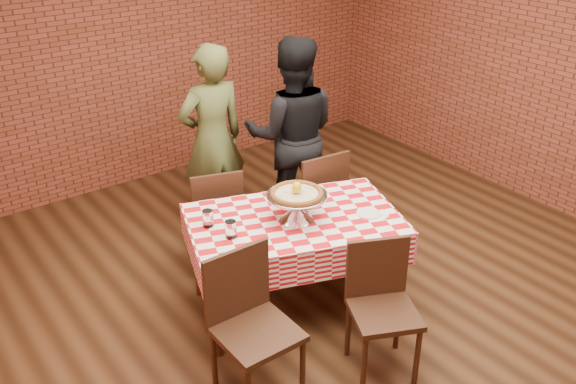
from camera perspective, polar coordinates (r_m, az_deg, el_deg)
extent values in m
plane|color=black|center=(4.74, 4.41, -11.13)|extent=(6.00, 6.00, 0.00)
plane|color=brown|center=(6.45, -13.15, 13.27)|extent=(5.50, 0.00, 5.50)
cube|color=#3C2216|center=(4.61, 0.53, -6.48)|extent=(1.65, 1.30, 0.75)
cylinder|color=beige|center=(4.30, 0.79, -0.18)|extent=(0.52, 0.52, 0.03)
ellipsoid|color=yellow|center=(4.28, 0.80, 0.40)|extent=(0.09, 0.09, 0.09)
cylinder|color=white|center=(4.17, -5.17, -3.37)|extent=(0.10, 0.10, 0.12)
cylinder|color=white|center=(4.32, -7.21, -2.37)|extent=(0.10, 0.10, 0.12)
cylinder|color=white|center=(4.49, 7.23, -1.92)|extent=(0.21, 0.21, 0.01)
cube|color=white|center=(4.46, 8.65, -2.27)|extent=(0.06, 0.04, 0.00)
cube|color=white|center=(4.49, 8.73, -2.04)|extent=(0.06, 0.06, 0.00)
cube|color=silver|center=(4.62, 0.63, 0.07)|extent=(0.12, 0.12, 0.13)
imported|color=#4C552A|center=(5.51, -6.82, 4.70)|extent=(0.63, 0.43, 1.68)
imported|color=black|center=(5.52, 0.34, 5.18)|extent=(1.06, 1.01, 1.72)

